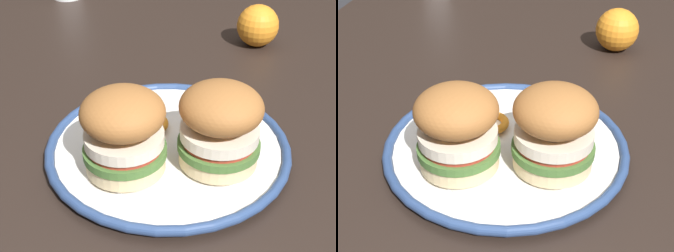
# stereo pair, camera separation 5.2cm
# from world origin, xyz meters

# --- Properties ---
(dining_table) EXTENTS (1.25, 1.02, 0.77)m
(dining_table) POSITION_xyz_m (0.00, 0.00, 0.67)
(dining_table) COLOR black
(dining_table) RESTS_ON ground
(dinner_plate) EXTENTS (0.31, 0.31, 0.02)m
(dinner_plate) POSITION_xyz_m (0.05, -0.05, 0.78)
(dinner_plate) COLOR white
(dinner_plate) RESTS_ON dining_table
(sandwich_half_left) EXTENTS (0.11, 0.11, 0.10)m
(sandwich_half_left) POSITION_xyz_m (0.08, 0.02, 0.84)
(sandwich_half_left) COLOR beige
(sandwich_half_left) RESTS_ON dinner_plate
(sandwich_half_right) EXTENTS (0.12, 0.12, 0.10)m
(sandwich_half_right) POSITION_xyz_m (0.10, -0.09, 0.84)
(sandwich_half_right) COLOR beige
(sandwich_half_right) RESTS_ON dinner_plate
(orange_peel_curled) EXTENTS (0.05, 0.05, 0.01)m
(orange_peel_curled) POSITION_xyz_m (0.02, -0.07, 0.79)
(orange_peel_curled) COLOR orange
(orange_peel_curled) RESTS_ON dinner_plate
(orange_peel_strip_long) EXTENTS (0.06, 0.07, 0.01)m
(orange_peel_strip_long) POSITION_xyz_m (-0.01, 0.02, 0.79)
(orange_peel_strip_long) COLOR orange
(orange_peel_strip_long) RESTS_ON dinner_plate
(orange_peel_strip_short) EXTENTS (0.04, 0.07, 0.01)m
(orange_peel_strip_short) POSITION_xyz_m (-0.06, 0.01, 0.79)
(orange_peel_strip_short) COLOR orange
(orange_peel_strip_short) RESTS_ON dinner_plate
(whole_orange) EXTENTS (0.08, 0.08, 0.08)m
(whole_orange) POSITION_xyz_m (-0.29, 0.09, 0.81)
(whole_orange) COLOR orange
(whole_orange) RESTS_ON dining_table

